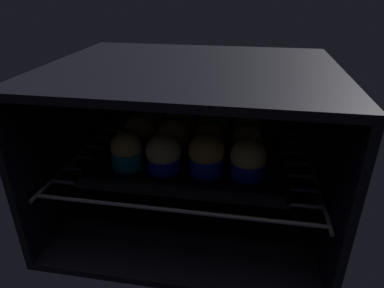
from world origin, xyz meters
The scene contains 15 objects.
oven_cavity centered at (0.00, 26.25, 17.00)cm, with size 59.00×47.00×37.00cm.
oven_rack centered at (0.00, 22.00, 13.60)cm, with size 54.80×42.00×0.80cm.
baking_tray centered at (0.00, 22.83, 14.67)cm, with size 41.40×33.06×2.20cm.
muffin_row0_col0 centered at (-12.47, 14.56, 18.89)cm, with size 6.71×6.71×8.24cm.
muffin_row0_col1 centered at (-4.42, 14.24, 18.90)cm, with size 7.24×7.24×8.01cm.
muffin_row0_col2 centered at (4.38, 14.66, 19.39)cm, with size 7.31×7.31×8.70cm.
muffin_row0_col3 centered at (12.69, 14.82, 18.99)cm, with size 7.26×7.26×8.23cm.
muffin_row1_col0 centered at (-12.32, 22.85, 19.18)cm, with size 7.29×7.29×8.54cm.
muffin_row1_col1 centered at (-4.24, 22.63, 18.95)cm, with size 7.35×7.35×8.09cm.
muffin_row1_col2 centered at (4.01, 23.01, 18.78)cm, with size 6.71×6.71×8.07cm.
muffin_row1_col3 centered at (12.23, 22.98, 18.71)cm, with size 6.89×6.89×7.76cm.
muffin_row2_col0 centered at (-12.53, 31.42, 19.08)cm, with size 7.17×7.17×8.29cm.
muffin_row2_col1 centered at (-4.29, 31.35, 19.12)cm, with size 6.91×6.91×8.35cm.
muffin_row2_col2 centered at (3.95, 31.43, 19.05)cm, with size 7.31×7.31×8.36cm.
muffin_row2_col3 centered at (12.34, 31.55, 18.77)cm, with size 7.28×7.28×7.95cm.
Camera 1 is at (11.81, -45.41, 51.07)cm, focal length 31.70 mm.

